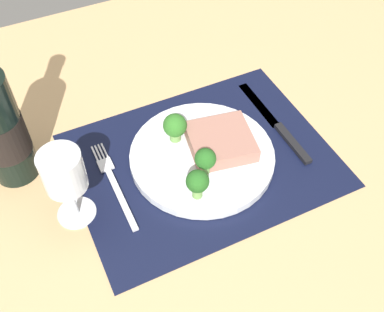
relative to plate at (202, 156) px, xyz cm
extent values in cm
cube|color=tan|center=(0.00, 0.00, -2.60)|extent=(140.00, 110.00, 3.00)
cube|color=black|center=(0.00, 0.00, -0.95)|extent=(43.87, 33.59, 0.30)
cylinder|color=silver|center=(0.00, 0.00, 0.00)|extent=(24.82, 24.82, 1.60)
cube|color=#9E6B5B|center=(3.51, 0.34, 2.14)|extent=(12.17, 11.78, 2.67)
cylinder|color=#6B994C|center=(-4.59, -7.53, 1.88)|extent=(1.64, 1.64, 2.16)
sphere|color=#235B1E|center=(-4.59, -7.53, 4.52)|extent=(3.67, 3.67, 3.67)
cylinder|color=#6B994C|center=(-2.74, 4.98, 1.63)|extent=(1.94, 1.94, 1.66)
sphere|color=#2D6B23|center=(-2.74, 4.98, 4.20)|extent=(4.11, 4.11, 4.11)
cylinder|color=#5B8942|center=(-1.26, -3.59, 1.59)|extent=(1.77, 1.77, 1.58)
sphere|color=#235B1E|center=(-1.26, -3.59, 3.88)|extent=(3.54, 3.54, 3.54)
cube|color=silver|center=(-15.52, -2.00, -0.55)|extent=(1.00, 13.00, 0.50)
cube|color=silver|center=(-15.52, 5.80, -0.55)|extent=(2.40, 2.60, 0.40)
cube|color=silver|center=(-16.42, 8.90, -0.55)|extent=(0.30, 3.60, 0.35)
cube|color=silver|center=(-15.82, 8.90, -0.55)|extent=(0.30, 3.60, 0.35)
cube|color=silver|center=(-15.22, 8.90, -0.55)|extent=(0.30, 3.60, 0.35)
cube|color=silver|center=(-14.62, 8.90, -0.55)|extent=(0.30, 3.60, 0.35)
cube|color=black|center=(16.00, -3.90, -0.40)|extent=(1.40, 10.00, 0.80)
cube|color=silver|center=(16.00, 7.60, -0.65)|extent=(1.80, 13.00, 0.30)
cylinder|color=black|center=(-29.25, 11.57, 8.88)|extent=(7.54, 7.54, 19.96)
cylinder|color=black|center=(-29.25, 11.57, 7.88)|extent=(7.69, 7.69, 6.99)
cylinder|color=silver|center=(-22.70, -1.17, -0.90)|extent=(6.14, 6.14, 0.40)
cylinder|color=silver|center=(-22.70, -1.17, 2.87)|extent=(0.80, 0.80, 7.14)
cylinder|color=silver|center=(-22.70, -1.17, 9.64)|extent=(6.27, 6.27, 6.40)
cylinder|color=#560C19|center=(-22.70, -1.17, 7.55)|extent=(5.52, 5.52, 2.22)
camera|label=1|loc=(-23.75, -45.57, 61.12)|focal=43.52mm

